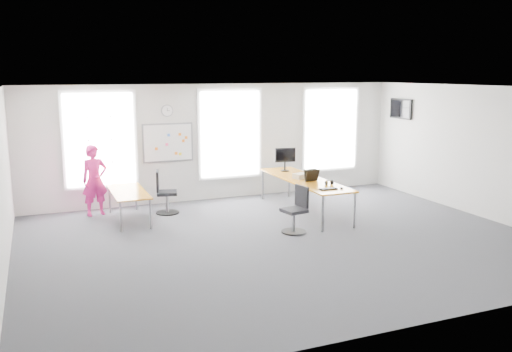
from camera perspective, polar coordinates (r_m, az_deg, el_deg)
name	(u,v)px	position (r m, az deg, el deg)	size (l,w,h in m)	color
floor	(283,240)	(10.84, 2.88, -6.80)	(10.00, 10.00, 0.00)	#2C2D32
ceiling	(285,88)	(10.34, 3.04, 9.26)	(10.00, 10.00, 0.00)	white
wall_back	(219,142)	(14.17, -3.93, 3.60)	(10.00, 10.00, 0.00)	silver
wall_front	(418,216)	(7.15, 16.72, -4.09)	(10.00, 10.00, 0.00)	silver
wall_left	(0,186)	(9.54, -25.38, -1.00)	(10.00, 10.00, 0.00)	silver
wall_right	(483,152)	(13.38, 22.76, 2.34)	(10.00, 10.00, 0.00)	silver
window_left	(100,140)	(13.49, -16.12, 3.68)	(1.60, 0.06, 2.20)	white
window_mid	(230,134)	(14.21, -2.76, 4.45)	(1.60, 0.06, 2.20)	white
window_right	(330,129)	(15.47, 7.82, 4.88)	(1.60, 0.06, 2.20)	white
desk_right	(304,181)	(12.84, 5.09, -0.52)	(0.89, 3.34, 0.81)	orange
desk_left	(128,193)	(12.45, -13.29, -1.80)	(0.74, 1.85, 0.68)	orange
chair_right	(296,212)	(11.31, 4.25, -3.81)	(0.52, 0.52, 0.97)	black
chair_left	(164,195)	(12.93, -9.62, -1.96)	(0.56, 0.56, 1.03)	black
person	(95,180)	(13.09, -16.62, -0.43)	(0.60, 0.40, 1.65)	#D01E74
whiteboard	(168,143)	(13.77, -9.25, 3.48)	(1.20, 0.03, 0.90)	white
wall_clock	(167,111)	(13.70, -9.35, 6.80)	(0.30, 0.30, 0.04)	gray
tv	(401,109)	(15.52, 15.01, 6.86)	(0.06, 0.90, 0.55)	black
keyboard	(328,189)	(11.72, 7.62, -1.37)	(0.40, 0.14, 0.02)	black
mouse	(342,188)	(11.82, 9.00, -1.25)	(0.06, 0.10, 0.04)	black
lens_cap	(329,186)	(12.04, 7.73, -1.08)	(0.06, 0.06, 0.01)	black
headphones	(329,183)	(12.21, 7.68, -0.69)	(0.18, 0.10, 0.11)	black
laptop_sleeve	(312,175)	(12.53, 5.87, 0.07)	(0.35, 0.22, 0.28)	black
paper_stack	(301,176)	(12.88, 4.75, 0.01)	(0.33, 0.25, 0.11)	beige
monitor	(285,157)	(13.73, 3.09, 1.98)	(0.53, 0.22, 0.59)	black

